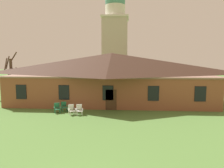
{
  "coord_description": "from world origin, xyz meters",
  "views": [
    {
      "loc": [
        1.86,
        -5.81,
        5.05
      ],
      "look_at": [
        0.82,
        8.82,
        3.34
      ],
      "focal_mm": 32.99,
      "sensor_mm": 36.0,
      "label": 1
    }
  ],
  "objects_px": {
    "lawn_chair_by_porch": "(57,108)",
    "lawn_chair_left_end": "(71,109)",
    "lawn_chair_middle": "(79,109)",
    "lawn_chair_near_door": "(64,106)"
  },
  "relations": [
    {
      "from": "lawn_chair_by_porch",
      "to": "lawn_chair_left_end",
      "type": "xyz_separation_m",
      "value": [
        1.57,
        -0.6,
        0.0
      ]
    },
    {
      "from": "lawn_chair_left_end",
      "to": "lawn_chair_middle",
      "type": "bearing_deg",
      "value": 4.26
    },
    {
      "from": "lawn_chair_near_door",
      "to": "lawn_chair_left_end",
      "type": "height_order",
      "value": "same"
    },
    {
      "from": "lawn_chair_by_porch",
      "to": "lawn_chair_near_door",
      "type": "xyz_separation_m",
      "value": [
        0.49,
        0.65,
        0.0
      ]
    },
    {
      "from": "lawn_chair_near_door",
      "to": "lawn_chair_left_end",
      "type": "bearing_deg",
      "value": -49.13
    },
    {
      "from": "lawn_chair_by_porch",
      "to": "lawn_chair_middle",
      "type": "bearing_deg",
      "value": -13.36
    },
    {
      "from": "lawn_chair_near_door",
      "to": "lawn_chair_middle",
      "type": "height_order",
      "value": "same"
    },
    {
      "from": "lawn_chair_by_porch",
      "to": "lawn_chair_near_door",
      "type": "distance_m",
      "value": 0.82
    },
    {
      "from": "lawn_chair_near_door",
      "to": "lawn_chair_middle",
      "type": "distance_m",
      "value": 2.16
    },
    {
      "from": "lawn_chair_by_porch",
      "to": "lawn_chair_near_door",
      "type": "bearing_deg",
      "value": 53.18
    }
  ]
}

